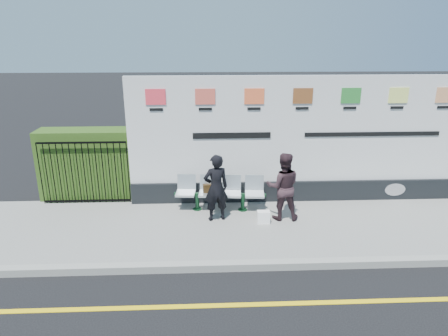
% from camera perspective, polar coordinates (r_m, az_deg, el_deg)
% --- Properties ---
extents(ground, '(80.00, 80.00, 0.00)m').
position_cam_1_polar(ground, '(6.74, 13.03, -18.27)').
color(ground, black).
extents(pavement, '(14.00, 3.00, 0.12)m').
position_cam_1_polar(pavement, '(8.78, 8.83, -8.25)').
color(pavement, gray).
rests_on(pavement, ground).
extents(kerb, '(14.00, 0.18, 0.14)m').
position_cam_1_polar(kerb, '(7.50, 11.06, -13.33)').
color(kerb, gray).
rests_on(kerb, ground).
extents(yellow_line, '(14.00, 0.10, 0.01)m').
position_cam_1_polar(yellow_line, '(6.74, 13.03, -18.25)').
color(yellow_line, yellow).
rests_on(yellow_line, ground).
extents(billboard, '(8.00, 0.30, 3.00)m').
position_cam_1_polar(billboard, '(9.63, 10.63, 2.77)').
color(billboard, black).
rests_on(billboard, pavement).
extents(hedge, '(2.35, 0.70, 1.70)m').
position_cam_1_polar(hedge, '(10.35, -18.68, 0.62)').
color(hedge, '#2F4E17').
rests_on(hedge, pavement).
extents(railing, '(2.05, 0.06, 1.54)m').
position_cam_1_polar(railing, '(9.97, -19.31, -0.62)').
color(railing, black).
rests_on(railing, pavement).
extents(bench, '(2.05, 0.70, 0.43)m').
position_cam_1_polar(bench, '(9.22, -0.58, -4.76)').
color(bench, silver).
rests_on(bench, pavement).
extents(woman_left, '(0.61, 0.48, 1.49)m').
position_cam_1_polar(woman_left, '(8.56, -1.16, -2.85)').
color(woman_left, black).
rests_on(woman_left, pavement).
extents(woman_right, '(0.77, 0.62, 1.50)m').
position_cam_1_polar(woman_right, '(8.70, 8.42, -2.62)').
color(woman_right, '#322126').
rests_on(woman_right, pavement).
extents(handbag_brown, '(0.25, 0.12, 0.19)m').
position_cam_1_polar(handbag_brown, '(9.12, -2.24, -2.92)').
color(handbag_brown, black).
rests_on(handbag_brown, bench).
extents(carrier_bag_white, '(0.27, 0.16, 0.27)m').
position_cam_1_polar(carrier_bag_white, '(8.68, 5.66, -6.99)').
color(carrier_bag_white, white).
rests_on(carrier_bag_white, pavement).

